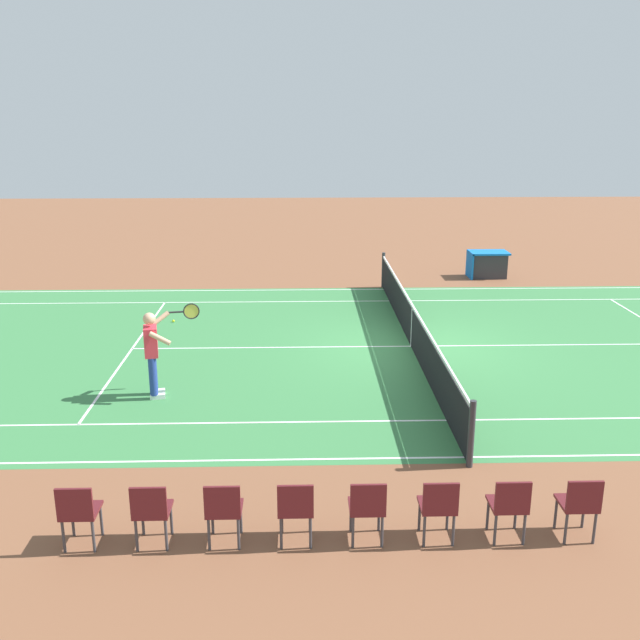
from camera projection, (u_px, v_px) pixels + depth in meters
ground_plane at (411, 346)px, 16.36m from camera, size 60.00×60.00×0.00m
court_slab at (411, 346)px, 16.36m from camera, size 24.20×11.40×0.00m
court_line_markings at (411, 346)px, 16.36m from camera, size 23.85×11.05×0.01m
tennis_net at (412, 326)px, 16.22m from camera, size 0.10×11.70×1.08m
tennis_player_near at (153, 350)px, 13.22m from camera, size 1.01×0.84×1.70m
tennis_ball at (173, 321)px, 18.23m from camera, size 0.07×0.07×0.07m
spectator_chair_0 at (580, 503)px, 8.81m from camera, size 0.44×0.44×0.88m
spectator_chair_1 at (509, 504)px, 8.78m from camera, size 0.44×0.44×0.88m
spectator_chair_2 at (438, 505)px, 8.76m from camera, size 0.44×0.44×0.88m
spectator_chair_3 at (367, 506)px, 8.73m from camera, size 0.44×0.44×0.88m
spectator_chair_4 at (296, 507)px, 8.71m from camera, size 0.44×0.44×0.88m
spectator_chair_5 at (224, 508)px, 8.69m from camera, size 0.44×0.44×0.88m
spectator_chair_6 at (151, 509)px, 8.66m from camera, size 0.44×0.44×0.88m
spectator_chair_7 at (78, 510)px, 8.64m from camera, size 0.44×0.44×0.88m
equipment_cart_tarped at (487, 264)px, 23.12m from camera, size 1.25×0.84×0.85m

